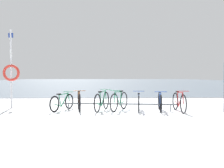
% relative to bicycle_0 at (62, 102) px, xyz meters
% --- Properties ---
extents(ground, '(80.00, 132.00, 0.08)m').
position_rel_bicycle_0_xyz_m(ground, '(3.52, 49.62, -0.38)').
color(ground, white).
extents(bike_rack, '(4.53, 0.63, 0.31)m').
position_rel_bicycle_0_xyz_m(bike_rack, '(2.27, -0.19, -0.07)').
color(bike_rack, '#4C5156').
rests_on(bike_rack, ground).
extents(bicycle_0, '(0.76, 1.59, 0.74)m').
position_rel_bicycle_0_xyz_m(bicycle_0, '(0.00, 0.00, 0.00)').
color(bicycle_0, black).
rests_on(bicycle_0, ground).
extents(bicycle_1, '(0.46, 1.74, 0.83)m').
position_rel_bicycle_0_xyz_m(bicycle_1, '(0.67, 0.03, 0.04)').
color(bicycle_1, black).
rests_on(bicycle_1, ground).
extents(bicycle_2, '(0.67, 1.75, 0.85)m').
position_rel_bicycle_0_xyz_m(bicycle_2, '(1.60, -0.12, 0.05)').
color(bicycle_2, black).
rests_on(bicycle_2, ground).
extents(bicycle_3, '(0.82, 1.54, 0.85)m').
position_rel_bicycle_0_xyz_m(bicycle_3, '(2.30, -0.07, 0.04)').
color(bicycle_3, black).
rests_on(bicycle_3, ground).
extents(bicycle_4, '(0.46, 1.70, 0.78)m').
position_rel_bicycle_0_xyz_m(bicycle_4, '(3.07, -0.24, 0.02)').
color(bicycle_4, black).
rests_on(bicycle_4, ground).
extents(bicycle_5, '(0.46, 1.65, 0.81)m').
position_rel_bicycle_0_xyz_m(bicycle_5, '(3.90, -0.31, 0.03)').
color(bicycle_5, black).
rests_on(bicycle_5, ground).
extents(bicycle_6, '(0.46, 1.74, 0.84)m').
position_rel_bicycle_0_xyz_m(bicycle_6, '(4.62, -0.49, 0.04)').
color(bicycle_6, black).
rests_on(bicycle_6, ground).
extents(rescue_post, '(0.73, 0.11, 3.41)m').
position_rel_bicycle_0_xyz_m(rescue_post, '(-2.35, 0.86, 1.29)').
color(rescue_post, silver).
rests_on(rescue_post, ground).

